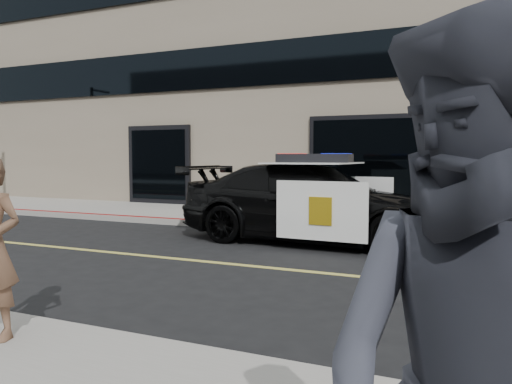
% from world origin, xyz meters
% --- Properties ---
extents(ground, '(120.00, 120.00, 0.00)m').
position_xyz_m(ground, '(0.00, 0.00, 0.00)').
color(ground, black).
rests_on(ground, ground).
extents(sidewalk_n, '(60.00, 3.50, 0.15)m').
position_xyz_m(sidewalk_n, '(0.00, 5.25, 0.07)').
color(sidewalk_n, gray).
rests_on(sidewalk_n, ground).
extents(building_n, '(60.00, 7.00, 12.00)m').
position_xyz_m(building_n, '(0.00, 10.50, 6.00)').
color(building_n, '#756856').
rests_on(building_n, ground).
extents(police_car, '(2.68, 5.57, 1.78)m').
position_xyz_m(police_car, '(-1.25, 2.57, 0.80)').
color(police_car, black).
rests_on(police_car, ground).
extents(fire_hydrant, '(0.37, 0.52, 0.82)m').
position_xyz_m(fire_hydrant, '(-3.46, 4.43, 0.54)').
color(fire_hydrant, white).
rests_on(fire_hydrant, sidewalk_n).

